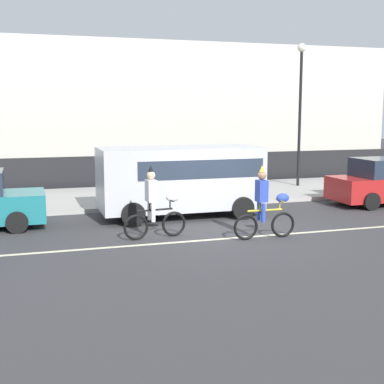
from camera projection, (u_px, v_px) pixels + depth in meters
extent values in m
plane|color=#38383A|center=(229.00, 234.00, 14.46)|extent=(80.00, 80.00, 0.00)
cube|color=beige|center=(236.00, 238.00, 13.99)|extent=(36.00, 0.14, 0.01)
cube|color=#ADAAA3|center=(168.00, 195.00, 20.58)|extent=(60.00, 5.00, 0.15)
cube|color=black|center=(150.00, 171.00, 23.22)|extent=(40.00, 0.08, 1.40)
cube|color=beige|center=(137.00, 108.00, 31.27)|extent=(28.00, 8.00, 6.88)
torus|color=black|center=(174.00, 224.00, 14.13)|extent=(0.67, 0.15, 0.67)
torus|color=black|center=(136.00, 227.00, 13.71)|extent=(0.67, 0.15, 0.67)
cylinder|color=black|center=(155.00, 210.00, 13.86)|extent=(0.97, 0.17, 0.05)
cylinder|color=black|center=(150.00, 207.00, 13.78)|extent=(0.04, 0.04, 0.18)
cylinder|color=black|center=(170.00, 204.00, 14.01)|extent=(0.04, 0.04, 0.23)
cylinder|color=black|center=(170.00, 200.00, 13.99)|extent=(0.09, 0.50, 0.03)
ellipsoid|color=white|center=(173.00, 197.00, 14.02)|extent=(0.38, 0.24, 0.24)
cube|color=white|center=(151.00, 191.00, 13.74)|extent=(0.28, 0.35, 0.56)
sphere|color=beige|center=(151.00, 175.00, 13.68)|extent=(0.22, 0.22, 0.22)
cone|color=black|center=(151.00, 168.00, 13.65)|extent=(0.14, 0.14, 0.16)
cylinder|color=white|center=(153.00, 213.00, 13.70)|extent=(0.11, 0.11, 0.48)
cylinder|color=white|center=(150.00, 211.00, 13.95)|extent=(0.11, 0.11, 0.48)
torus|color=black|center=(283.00, 225.00, 14.03)|extent=(0.67, 0.07, 0.67)
torus|color=black|center=(246.00, 227.00, 13.72)|extent=(0.67, 0.07, 0.67)
cylinder|color=gold|center=(265.00, 210.00, 13.81)|extent=(0.97, 0.06, 0.05)
cylinder|color=gold|center=(260.00, 207.00, 13.75)|extent=(0.04, 0.04, 0.18)
cylinder|color=gold|center=(280.00, 205.00, 13.91)|extent=(0.04, 0.04, 0.23)
cylinder|color=gold|center=(280.00, 201.00, 13.90)|extent=(0.04, 0.50, 0.03)
ellipsoid|color=#2D47B2|center=(283.00, 198.00, 13.91)|extent=(0.36, 0.20, 0.24)
cube|color=#2D47B2|center=(262.00, 191.00, 13.70)|extent=(0.24, 0.32, 0.56)
sphere|color=#9E7051|center=(262.00, 175.00, 13.64)|extent=(0.22, 0.22, 0.22)
cone|color=gold|center=(262.00, 168.00, 13.62)|extent=(0.14, 0.14, 0.16)
cylinder|color=#2D47B2|center=(263.00, 213.00, 13.66)|extent=(0.11, 0.11, 0.48)
cylinder|color=#2D47B2|center=(259.00, 211.00, 13.92)|extent=(0.11, 0.11, 0.48)
cube|color=silver|center=(180.00, 178.00, 16.64)|extent=(5.00, 2.00, 1.90)
cube|color=#283342|center=(192.00, 166.00, 16.71)|extent=(3.90, 2.02, 0.56)
cylinder|color=black|center=(243.00, 208.00, 16.34)|extent=(0.70, 0.22, 0.70)
cylinder|color=black|center=(220.00, 198.00, 18.22)|extent=(0.70, 0.22, 0.70)
cylinder|color=black|center=(133.00, 214.00, 15.33)|extent=(0.70, 0.22, 0.70)
cylinder|color=black|center=(121.00, 203.00, 17.22)|extent=(0.70, 0.22, 0.70)
cylinder|color=black|center=(17.00, 222.00, 14.49)|extent=(0.60, 0.20, 0.60)
cylinder|color=black|center=(18.00, 211.00, 16.11)|extent=(0.60, 0.20, 0.60)
cylinder|color=black|center=(371.00, 201.00, 17.81)|extent=(0.60, 0.20, 0.60)
cylinder|color=black|center=(342.00, 194.00, 19.43)|extent=(0.60, 0.20, 0.60)
cylinder|color=black|center=(300.00, 120.00, 22.23)|extent=(0.12, 0.12, 5.50)
sphere|color=#EAEACC|center=(302.00, 48.00, 21.78)|extent=(0.36, 0.36, 0.36)
cylinder|color=#33333D|center=(211.00, 181.00, 20.96)|extent=(0.20, 0.20, 0.85)
cube|color=#AD1E1E|center=(212.00, 163.00, 20.85)|extent=(0.32, 0.20, 0.56)
sphere|color=tan|center=(212.00, 153.00, 20.79)|extent=(0.20, 0.20, 0.20)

